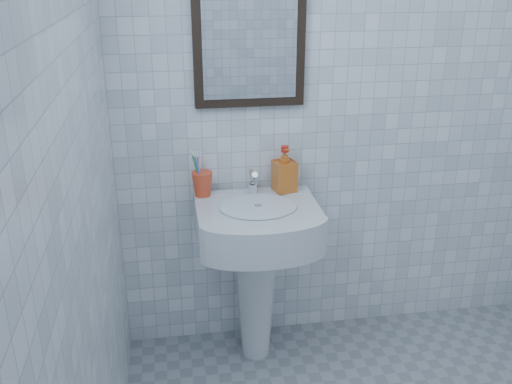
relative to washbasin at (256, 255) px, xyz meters
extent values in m
cube|color=white|center=(0.47, 0.21, 0.68)|extent=(2.20, 0.02, 2.50)
cube|color=white|center=(-0.63, -0.99, 0.68)|extent=(0.02, 2.40, 2.50)
cone|color=silver|center=(0.00, 0.02, -0.22)|extent=(0.22, 0.22, 0.69)
cube|color=silver|center=(0.00, -0.03, 0.18)|extent=(0.55, 0.39, 0.17)
cube|color=silver|center=(0.00, 0.13, 0.26)|extent=(0.55, 0.10, 0.03)
cylinder|color=white|center=(0.00, -0.06, 0.28)|extent=(0.34, 0.34, 0.01)
cylinder|color=silver|center=(0.00, 0.10, 0.30)|extent=(0.05, 0.05, 0.05)
cylinder|color=silver|center=(0.00, 0.09, 0.36)|extent=(0.03, 0.10, 0.08)
cylinder|color=silver|center=(0.00, 0.12, 0.34)|extent=(0.03, 0.05, 0.09)
imported|color=#D04914|center=(0.15, 0.12, 0.38)|extent=(0.12, 0.12, 0.22)
cube|color=black|center=(0.00, 0.20, 0.98)|extent=(0.50, 0.04, 0.62)
cube|color=silver|center=(0.00, 0.18, 0.98)|extent=(0.42, 0.00, 0.54)
camera|label=1|loc=(-0.39, -2.35, 1.29)|focal=40.00mm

